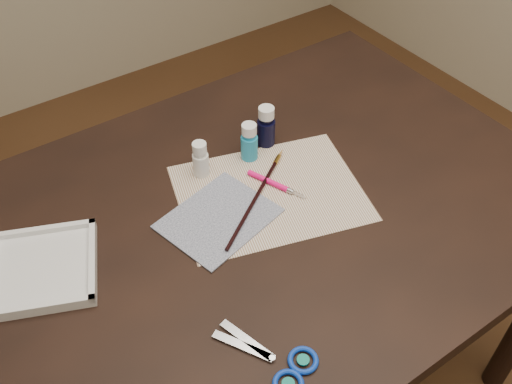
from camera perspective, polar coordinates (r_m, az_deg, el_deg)
table at (r=1.47m, az=0.00°, el=-11.95°), size 1.30×0.90×0.75m
paper at (r=1.21m, az=1.37°, el=-0.08°), size 0.45×0.39×0.00m
canvas at (r=1.15m, az=-3.76°, el=-2.63°), size 0.25×0.22×0.00m
paint_bottle_white at (r=1.23m, az=-5.58°, el=3.30°), size 0.04×0.04×0.09m
paint_bottle_cyan at (r=1.26m, az=-0.68°, el=5.05°), size 0.04×0.04×0.09m
paint_bottle_navy at (r=1.30m, az=1.02°, el=6.60°), size 0.05×0.05×0.10m
paintbrush at (r=1.19m, az=0.13°, el=-0.30°), size 0.27×0.19×0.01m
craft_knife at (r=1.21m, az=2.14°, el=0.70°), size 0.07×0.14×0.01m
scissors at (r=0.96m, az=0.48°, el=-16.14°), size 0.19×0.22×0.01m
palette_tray at (r=1.13m, az=-20.59°, el=-7.12°), size 0.25×0.25×0.02m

